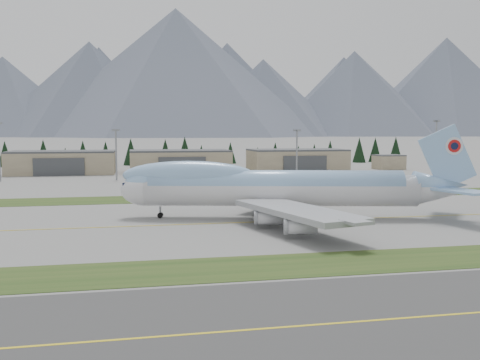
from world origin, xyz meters
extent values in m
plane|color=slate|center=(0.00, 0.00, 0.00)|extent=(7000.00, 7000.00, 0.00)
cube|color=#244117|center=(0.00, -38.00, 0.00)|extent=(400.00, 14.00, 0.08)
cube|color=#244117|center=(0.00, 45.00, 0.00)|extent=(400.00, 18.00, 0.08)
cube|color=yellow|center=(0.00, 0.00, 0.00)|extent=(400.00, 0.40, 0.02)
cylinder|color=silver|center=(-5.11, 4.17, 6.38)|extent=(61.70, 20.64, 7.16)
cylinder|color=#8CB7E6|center=(-6.19, 4.41, 7.71)|extent=(57.28, 19.13, 6.61)
ellipsoid|color=silver|center=(-35.17, 11.00, 6.38)|extent=(12.75, 9.52, 7.16)
ellipsoid|color=#8CB7E6|center=(-35.17, 11.00, 7.71)|extent=(10.68, 8.04, 6.07)
ellipsoid|color=#8CB7E6|center=(-25.51, 8.80, 9.80)|extent=(30.97, 12.66, 6.61)
cube|color=#0C1433|center=(-38.93, 11.85, 7.82)|extent=(2.94, 3.31, 1.43)
cone|color=silver|center=(30.31, -3.89, 6.38)|extent=(14.44, 9.77, 7.01)
cone|color=#8CB7E6|center=(30.31, -3.89, 7.71)|extent=(13.22, 8.91, 6.38)
cube|color=#8CB7E6|center=(31.39, -4.13, 13.87)|extent=(13.15, 3.60, 15.20)
cylinder|color=silver|center=(32.77, -4.00, 16.51)|extent=(3.91, 1.09, 3.96)
cylinder|color=red|center=(32.80, -3.89, 16.51)|extent=(2.84, 0.85, 2.86)
cylinder|color=#0C1433|center=(32.82, -3.78, 16.51)|extent=(1.66, 0.58, 1.65)
cube|color=#8CB7E6|center=(33.92, 2.06, 7.05)|extent=(12.64, 13.62, 0.51)
cube|color=#8CB7E6|center=(30.99, -10.82, 7.05)|extent=(9.01, 13.23, 0.51)
cube|color=#989BA0|center=(1.06, 21.39, 4.40)|extent=(29.50, 31.83, 1.10)
cube|color=#989BA0|center=(-6.99, -14.03, 4.40)|extent=(18.75, 34.61, 1.10)
cylinder|color=silver|center=(-4.85, 18.22, 2.31)|extent=(6.19, 3.95, 2.75)
cylinder|color=silver|center=(2.68, 27.01, 2.31)|extent=(6.19, 3.95, 2.75)
cylinder|color=silver|center=(-10.95, -8.62, 2.31)|extent=(6.19, 3.95, 2.75)
cylinder|color=silver|center=(-7.96, -19.80, 2.31)|extent=(6.19, 3.95, 2.75)
cylinder|color=gray|center=(-31.95, 10.27, 1.32)|extent=(0.58, 0.58, 2.64)
cylinder|color=gray|center=(-5.99, 7.75, 1.43)|extent=(0.74, 0.74, 2.86)
cylinder|color=gray|center=(-7.45, 1.31, 1.43)|extent=(0.74, 0.74, 2.86)
cylinder|color=gray|center=(-0.62, 6.53, 1.43)|extent=(0.74, 0.74, 2.86)
cylinder|color=gray|center=(-2.09, 0.09, 1.43)|extent=(0.74, 0.74, 2.86)
cylinder|color=black|center=(-32.05, 9.84, 0.61)|extent=(1.27, 0.64, 1.21)
cylinder|color=black|center=(-31.85, 10.70, 0.61)|extent=(1.27, 0.64, 1.21)
cylinder|color=black|center=(-5.99, 7.75, 0.66)|extent=(1.41, 0.83, 1.32)
cylinder|color=black|center=(-7.45, 1.31, 0.66)|extent=(1.41, 0.83, 1.32)
cylinder|color=black|center=(-0.62, 6.53, 0.66)|extent=(1.41, 0.83, 1.32)
cylinder|color=black|center=(-2.09, 0.09, 0.66)|extent=(1.41, 0.83, 1.32)
cube|color=gray|center=(-70.00, 150.00, 5.00)|extent=(48.00, 26.00, 10.00)
cube|color=#3C3F42|center=(-70.00, 150.00, 10.40)|extent=(48.00, 26.00, 0.80)
cube|color=#3C3F42|center=(-70.00, 136.70, 4.00)|extent=(22.08, 0.60, 8.00)
cube|color=gray|center=(-15.00, 150.00, 5.00)|extent=(48.00, 26.00, 10.00)
cube|color=#3C3F42|center=(-15.00, 150.00, 10.40)|extent=(48.00, 26.00, 0.80)
cube|color=#3C3F42|center=(-15.00, 136.70, 4.00)|extent=(22.08, 0.60, 8.00)
cube|color=gray|center=(45.00, 150.00, 5.00)|extent=(48.00, 26.00, 10.00)
cube|color=#3C3F42|center=(45.00, 150.00, 10.40)|extent=(48.00, 26.00, 0.80)
cube|color=#3C3F42|center=(45.00, 136.70, 4.00)|extent=(22.08, 0.60, 8.00)
cube|color=gray|center=(95.00, 148.00, 3.50)|extent=(14.00, 12.00, 7.00)
cube|color=#3C3F42|center=(95.00, 148.00, 7.30)|extent=(14.00, 12.00, 0.60)
cylinder|color=gray|center=(-44.28, 110.22, 9.97)|extent=(0.70, 0.70, 19.95)
cube|color=gray|center=(-44.28, 110.22, 20.35)|extent=(3.20, 3.20, 0.80)
cylinder|color=gray|center=(31.64, 108.13, 9.94)|extent=(0.70, 0.70, 19.87)
cube|color=gray|center=(31.64, 108.13, 20.27)|extent=(3.20, 3.20, 0.80)
cylinder|color=gray|center=(98.68, 109.82, 12.06)|extent=(0.70, 0.70, 24.13)
cube|color=gray|center=(98.68, 109.82, 24.53)|extent=(3.20, 3.20, 0.80)
imported|color=silver|center=(-34.60, 128.06, 0.00)|extent=(2.24, 4.12, 1.33)
imported|color=#C8D034|center=(18.31, 117.27, 0.00)|extent=(3.87, 2.95, 1.22)
imported|color=silver|center=(57.54, 137.08, 0.00)|extent=(2.35, 4.25, 1.16)
cone|color=black|center=(-107.97, 208.37, 7.33)|extent=(8.21, 8.21, 14.66)
cone|color=black|center=(-88.17, 213.26, 7.65)|extent=(8.57, 8.57, 15.31)
cone|color=black|center=(-76.12, 214.25, 5.26)|extent=(5.89, 5.89, 10.52)
cone|color=black|center=(-66.29, 215.51, 7.30)|extent=(8.18, 8.18, 14.61)
cone|color=black|center=(-52.98, 209.61, 7.10)|extent=(7.95, 7.95, 14.19)
cone|color=black|center=(-38.53, 209.11, 7.95)|extent=(8.90, 8.90, 15.90)
cone|color=black|center=(-18.02, 213.80, 7.67)|extent=(8.59, 8.59, 15.34)
cone|color=black|center=(-6.58, 210.15, 8.41)|extent=(9.42, 9.42, 16.82)
cone|color=black|center=(3.44, 210.08, 5.92)|extent=(6.63, 6.63, 11.84)
cone|color=black|center=(22.20, 214.45, 6.65)|extent=(7.45, 7.45, 13.30)
cone|color=black|center=(38.84, 211.09, 5.15)|extent=(5.77, 5.77, 10.30)
cone|color=black|center=(50.72, 213.19, 6.57)|extent=(7.36, 7.36, 13.14)
cone|color=black|center=(64.66, 208.92, 5.55)|extent=(6.21, 6.21, 11.09)
cone|color=black|center=(77.30, 215.14, 5.96)|extent=(6.68, 6.68, 11.93)
cone|color=black|center=(87.76, 214.34, 7.12)|extent=(7.97, 7.97, 14.24)
cone|color=black|center=(105.45, 208.93, 8.06)|extent=(9.03, 9.03, 16.12)
cone|color=black|center=(118.13, 212.29, 8.03)|extent=(8.99, 8.99, 16.05)
cone|color=black|center=(130.71, 208.64, 8.29)|extent=(9.29, 9.29, 16.59)
cone|color=#434D5A|center=(-550.00, 2262.67, 163.68)|extent=(788.60, 788.60, 327.36)
cone|color=white|center=(-550.00, 2262.67, 261.89)|extent=(299.67, 299.67, 130.94)
cone|color=#434D5A|center=(-200.00, 2189.20, 193.89)|extent=(824.24, 824.24, 387.78)
cone|color=white|center=(-200.00, 2189.20, 310.23)|extent=(313.21, 313.21, 155.11)
cone|color=#434D5A|center=(150.00, 2141.48, 262.87)|extent=(1228.37, 1228.37, 525.74)
cone|color=white|center=(150.00, 2141.48, 420.59)|extent=(466.78, 466.78, 210.30)
cone|color=#434D5A|center=(550.00, 2255.43, 172.47)|extent=(756.27, 756.27, 344.94)
cone|color=white|center=(550.00, 2255.43, 275.95)|extent=(287.38, 287.38, 137.97)
cone|color=#434D5A|center=(1000.00, 2284.89, 199.42)|extent=(868.13, 868.13, 398.83)
cone|color=white|center=(1000.00, 2284.89, 319.07)|extent=(329.89, 329.89, 159.53)
cone|color=#434D5A|center=(1500.00, 2318.80, 242.04)|extent=(1019.44, 1019.44, 484.08)
cone|color=white|center=(1500.00, 2318.80, 387.26)|extent=(387.39, 387.39, 193.63)
cone|color=#434D5A|center=(-200.00, 2900.00, 236.19)|extent=(944.77, 944.77, 472.39)
cone|color=white|center=(-200.00, 2900.00, 368.46)|extent=(377.91, 377.91, 207.85)
cone|color=#434D5A|center=(500.00, 2900.00, 258.97)|extent=(1035.89, 1035.89, 517.94)
cone|color=white|center=(500.00, 2900.00, 404.00)|extent=(414.35, 414.35, 227.90)
cone|color=#434D5A|center=(1200.00, 2900.00, 229.14)|extent=(916.54, 916.54, 458.27)
cone|color=white|center=(1200.00, 2900.00, 357.45)|extent=(366.62, 366.62, 201.64)
cone|color=#434D5A|center=(1900.00, 2900.00, 240.78)|extent=(963.13, 963.13, 481.57)
cone|color=white|center=(1900.00, 2900.00, 375.62)|extent=(385.25, 385.25, 211.89)
camera|label=1|loc=(-38.19, -112.35, 19.69)|focal=40.00mm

